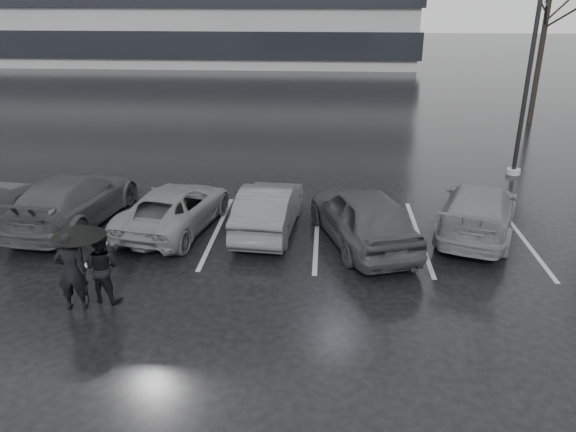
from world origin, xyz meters
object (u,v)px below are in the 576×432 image
at_px(pedestrian_left, 71,271).
at_px(lamp_post, 531,59).
at_px(car_main, 363,216).
at_px(tree_north, 544,35).
at_px(car_east, 478,210).
at_px(pedestrian_right, 102,267).
at_px(car_west_c, 74,199).
at_px(car_west_b, 175,208).
at_px(car_west_a, 269,208).

relative_size(pedestrian_left, lamp_post, 0.20).
xyz_separation_m(car_main, lamp_post, (5.85, 6.42, 3.30)).
bearing_deg(lamp_post, tree_north, 68.82).
bearing_deg(pedestrian_left, car_east, -163.06).
bearing_deg(pedestrian_right, lamp_post, -127.78).
height_order(car_east, tree_north, tree_north).
bearing_deg(pedestrian_right, car_west_c, -47.83).
height_order(car_west_b, tree_north, tree_north).
relative_size(car_west_b, car_west_c, 0.88).
height_order(lamp_post, tree_north, lamp_post).
height_order(car_main, lamp_post, lamp_post).
bearing_deg(pedestrian_left, car_west_c, -76.38).
bearing_deg(car_west_a, pedestrian_right, 56.54).
bearing_deg(pedestrian_right, car_west_a, -116.04).
height_order(car_east, lamp_post, lamp_post).
distance_m(pedestrian_left, lamp_post, 16.08).
distance_m(car_main, pedestrian_right, 6.61).
xyz_separation_m(pedestrian_right, lamp_post, (11.55, 9.77, 3.29)).
bearing_deg(tree_north, car_west_a, -129.25).
bearing_deg(car_west_c, car_west_a, -175.45).
height_order(car_east, pedestrian_left, pedestrian_left).
relative_size(car_east, pedestrian_right, 2.96).
distance_m(car_west_b, pedestrian_left, 4.49).
xyz_separation_m(lamp_post, tree_north, (3.35, 8.64, 0.18)).
height_order(car_west_a, car_east, car_east).
distance_m(pedestrian_right, tree_north, 23.93).
xyz_separation_m(car_east, pedestrian_left, (-9.40, -4.66, 0.19)).
distance_m(car_west_a, tree_north, 18.90).
bearing_deg(car_west_b, car_west_c, 6.37).
distance_m(car_west_a, car_west_c, 5.61).
relative_size(car_west_b, car_east, 0.94).
distance_m(pedestrian_left, tree_north, 24.52).
bearing_deg(car_east, pedestrian_right, 44.68).
bearing_deg(car_west_a, car_west_b, 5.69).
distance_m(car_east, tree_north, 15.75).
bearing_deg(tree_north, car_main, -121.42).
height_order(car_west_c, tree_north, tree_north).
bearing_deg(car_east, car_west_b, 21.01).
distance_m(pedestrian_left, pedestrian_right, 0.63).
distance_m(car_west_b, car_east, 8.39).
height_order(car_east, pedestrian_right, pedestrian_right).
relative_size(car_west_a, tree_north, 0.48).
height_order(pedestrian_left, tree_north, tree_north).
bearing_deg(car_west_b, car_west_a, -168.41).
relative_size(car_west_a, car_west_b, 0.92).
distance_m(car_main, pedestrian_left, 7.23).
distance_m(car_west_c, pedestrian_right, 4.86).
height_order(car_west_b, car_west_c, car_west_c).
xyz_separation_m(car_west_b, lamp_post, (11.03, 5.78, 3.46)).
xyz_separation_m(car_east, tree_north, (5.99, 14.12, 3.57)).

